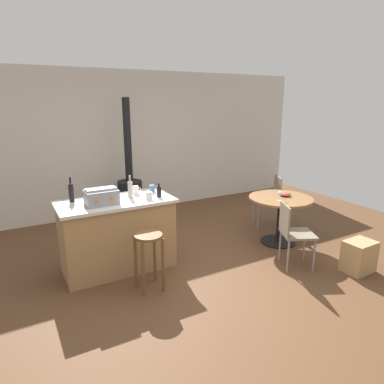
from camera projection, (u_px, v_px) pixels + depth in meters
The scene contains 18 objects.
ground_plane at pixel (200, 270), 4.42m from camera, with size 8.80×8.80×0.00m, color brown.
back_wall at pixel (124, 143), 6.52m from camera, with size 8.00×0.10×2.70m, color beige.
kitchen_island at pixel (118, 235), 4.39m from camera, with size 1.43×0.71×0.93m.
wooden_stool at pixel (149, 250), 3.88m from camera, with size 0.32×0.32×0.68m.
dining_table at pixel (280, 208), 5.16m from camera, with size 0.95×0.95×0.73m.
folding_chair_near at pixel (270, 197), 5.91m from camera, with size 0.53×0.53×0.88m.
folding_chair_far at pixel (293, 231), 4.42m from camera, with size 0.53×0.53×0.86m.
wood_stove at pixel (130, 192), 6.16m from camera, with size 0.44×0.45×2.20m.
toolbox at pixel (101, 197), 4.09m from camera, with size 0.38×0.27×0.20m.
bottle_0 at pixel (71, 192), 4.17m from camera, with size 0.06×0.06×0.32m.
bottle_1 at pixel (159, 192), 4.40m from camera, with size 0.06×0.06×0.18m.
bottle_2 at pixel (130, 189), 4.36m from camera, with size 0.06×0.06×0.29m.
cup_0 at pixel (152, 189), 4.64m from camera, with size 0.11×0.08×0.10m.
cup_1 at pixel (149, 195), 4.30m from camera, with size 0.12×0.09×0.10m.
cup_2 at pixel (136, 190), 4.54m from camera, with size 0.12×0.08×0.11m.
wine_glass at pixel (280, 194), 4.91m from camera, with size 0.07×0.07×0.14m.
serving_bowl at pixel (285, 194), 5.19m from camera, with size 0.18×0.18×0.07m, color #DB6651.
cardboard_box at pixel (359, 256), 4.36m from camera, with size 0.39×0.29×0.41m, color tan.
Camera 1 is at (-2.05, -3.45, 2.14)m, focal length 31.79 mm.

